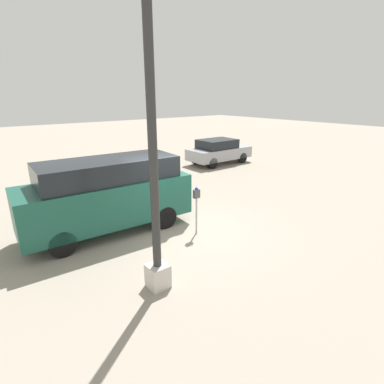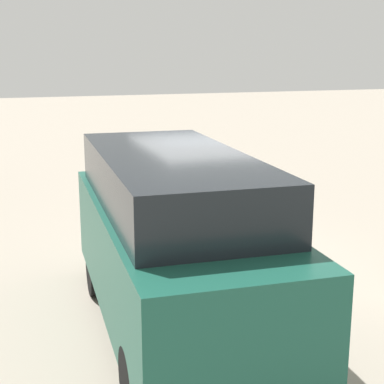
{
  "view_description": "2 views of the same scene",
  "coord_description": "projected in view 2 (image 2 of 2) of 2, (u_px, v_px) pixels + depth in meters",
  "views": [
    {
      "loc": [
        5.05,
        7.0,
        4.1
      ],
      "look_at": [
        -0.37,
        0.15,
        1.25
      ],
      "focal_mm": 28.0,
      "sensor_mm": 36.0,
      "label": 1
    },
    {
      "loc": [
        8.19,
        -3.39,
        3.45
      ],
      "look_at": [
        -1.06,
        -0.15,
        1.11
      ],
      "focal_mm": 55.0,
      "sensor_mm": 36.0,
      "label": 2
    }
  ],
  "objects": [
    {
      "name": "ground_plane",
      "position": [
        223.0,
        273.0,
        9.41
      ],
      "size": [
        80.0,
        80.0,
        0.0
      ],
      "primitive_type": "plane",
      "color": "gray"
    },
    {
      "name": "parking_meter_near",
      "position": [
        243.0,
        200.0,
        9.57
      ],
      "size": [
        0.2,
        0.11,
        1.49
      ],
      "rotation": [
        0.0,
        0.0,
        -0.01
      ],
      "color": "#9E9EA3",
      "rests_on": "ground"
    },
    {
      "name": "parked_van",
      "position": [
        174.0,
        240.0,
        7.12
      ],
      "size": [
        5.13,
        2.09,
        2.28
      ],
      "rotation": [
        0.0,
        0.0,
        -0.06
      ],
      "color": "#195142",
      "rests_on": "ground"
    }
  ]
}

